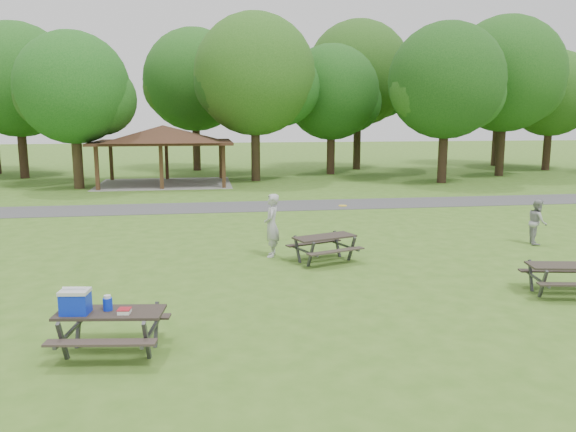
# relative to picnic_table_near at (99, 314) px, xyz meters

# --- Properties ---
(ground) EXTENTS (160.00, 160.00, 0.00)m
(ground) POSITION_rel_picnic_table_near_xyz_m (3.52, 2.64, -0.77)
(ground) COLOR #3F6A1E
(ground) RESTS_ON ground
(asphalt_path) EXTENTS (120.00, 3.20, 0.02)m
(asphalt_path) POSITION_rel_picnic_table_near_xyz_m (3.52, 16.64, -0.76)
(asphalt_path) COLOR #444346
(asphalt_path) RESTS_ON ground
(pavilion) EXTENTS (8.60, 7.01, 3.76)m
(pavilion) POSITION_rel_picnic_table_near_xyz_m (-0.48, 26.64, 2.29)
(pavilion) COLOR #3C2515
(pavilion) RESTS_ON ground
(tree_row_c) EXTENTS (8.19, 7.80, 10.67)m
(tree_row_c) POSITION_rel_picnic_table_near_xyz_m (-10.39, 31.67, 5.77)
(tree_row_c) COLOR black
(tree_row_c) RESTS_ON ground
(tree_row_d) EXTENTS (6.93, 6.60, 9.27)m
(tree_row_d) POSITION_rel_picnic_table_near_xyz_m (-5.40, 25.17, 5.00)
(tree_row_d) COLOR #322516
(tree_row_d) RESTS_ON ground
(tree_row_e) EXTENTS (8.40, 8.00, 11.02)m
(tree_row_e) POSITION_rel_picnic_table_near_xyz_m (5.62, 27.67, 6.01)
(tree_row_e) COLOR #2F2114
(tree_row_e) RESTS_ON ground
(tree_row_f) EXTENTS (7.35, 7.00, 9.55)m
(tree_row_f) POSITION_rel_picnic_table_near_xyz_m (11.60, 31.17, 5.07)
(tree_row_f) COLOR #331F16
(tree_row_f) RESTS_ON ground
(tree_row_g) EXTENTS (7.77, 7.40, 10.25)m
(tree_row_g) POSITION_rel_picnic_table_near_xyz_m (17.61, 24.67, 5.56)
(tree_row_g) COLOR black
(tree_row_g) RESTS_ON ground
(tree_row_h) EXTENTS (8.61, 8.20, 11.37)m
(tree_row_h) POSITION_rel_picnic_table_near_xyz_m (23.62, 28.17, 6.25)
(tree_row_h) COLOR black
(tree_row_h) RESTS_ON ground
(tree_row_i) EXTENTS (7.14, 6.80, 9.52)m
(tree_row_i) POSITION_rel_picnic_table_near_xyz_m (29.60, 31.67, 5.14)
(tree_row_i) COLOR black
(tree_row_i) RESTS_ON ground
(tree_deep_b) EXTENTS (8.40, 8.00, 11.13)m
(tree_deep_b) POSITION_rel_picnic_table_near_xyz_m (1.62, 35.67, 6.11)
(tree_deep_b) COLOR black
(tree_deep_b) RESTS_ON ground
(tree_deep_c) EXTENTS (8.82, 8.40, 11.90)m
(tree_deep_c) POSITION_rel_picnic_table_near_xyz_m (14.62, 34.67, 6.67)
(tree_deep_c) COLOR black
(tree_deep_c) RESTS_ON ground
(tree_deep_d) EXTENTS (8.40, 8.00, 11.27)m
(tree_deep_d) POSITION_rel_picnic_table_near_xyz_m (27.62, 36.17, 6.25)
(tree_deep_d) COLOR black
(tree_deep_d) RESTS_ON ground
(picnic_table_near) EXTENTS (2.12, 1.79, 1.35)m
(picnic_table_near) POSITION_rel_picnic_table_near_xyz_m (0.00, 0.00, 0.00)
(picnic_table_near) COLOR black
(picnic_table_near) RESTS_ON ground
(picnic_table_middle) EXTENTS (2.28, 2.06, 0.81)m
(picnic_table_middle) POSITION_rel_picnic_table_near_xyz_m (5.52, 5.92, -0.17)
(picnic_table_middle) COLOR #2A231E
(picnic_table_middle) RESTS_ON ground
(picnic_table_far) EXTENTS (2.02, 1.74, 0.78)m
(picnic_table_far) POSITION_rel_picnic_table_near_xyz_m (10.71, 1.92, -0.20)
(picnic_table_far) COLOR #2A241E
(picnic_table_far) RESTS_ON ground
(frisbee_in_flight) EXTENTS (0.29, 0.29, 0.02)m
(frisbee_in_flight) POSITION_rel_picnic_table_near_xyz_m (6.31, 6.88, 0.77)
(frisbee_in_flight) COLOR yellow
(frisbee_in_flight) RESTS_ON ground
(frisbee_thrower) EXTENTS (0.60, 0.80, 1.98)m
(frisbee_thrower) POSITION_rel_picnic_table_near_xyz_m (4.03, 6.79, 0.22)
(frisbee_thrower) COLOR #AFAFB2
(frisbee_thrower) RESTS_ON ground
(frisbee_catcher) EXTENTS (0.82, 0.91, 1.55)m
(frisbee_catcher) POSITION_rel_picnic_table_near_xyz_m (13.23, 7.13, 0.00)
(frisbee_catcher) COLOR #9D9EA0
(frisbee_catcher) RESTS_ON ground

